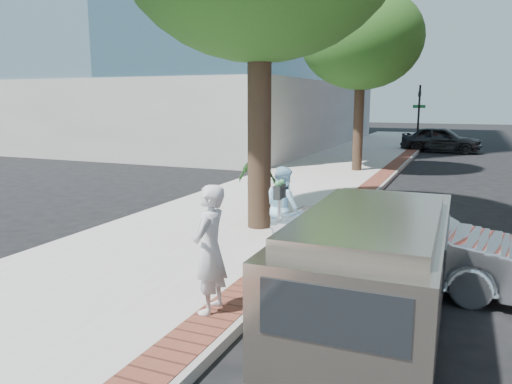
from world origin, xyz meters
The scene contains 14 objects.
ground centered at (0.00, 0.00, 0.00)m, with size 120.00×120.00×0.00m, color black.
sidewalk centered at (-1.50, 8.00, 0.07)m, with size 5.00×60.00×0.15m, color #9E9991.
brick_strip centered at (0.70, 8.00, 0.15)m, with size 0.60×60.00×0.01m, color brown.
curb centered at (1.05, 8.00, 0.07)m, with size 0.10×60.00×0.15m, color gray.
office_base centered at (-13.00, 22.00, 2.00)m, with size 18.20×22.20×4.00m, color gray.
signal_near centered at (0.90, 22.00, 2.25)m, with size 0.70×0.15×3.80m.
tree_far centered at (-0.50, 12.00, 5.30)m, with size 4.80×4.80×7.14m.
parking_meter centered at (0.70, -0.30, 1.21)m, with size 0.12×0.32×1.47m.
person_gray centered at (0.56, -2.59, 1.02)m, with size 0.63×0.42×1.74m, color #B7B7BC.
person_officer centered at (0.44, 0.61, 0.94)m, with size 0.77×0.60×1.59m, color #93C8E4.
person_green centered at (-1.08, 2.92, 1.02)m, with size 1.02×0.43×1.75m, color #44893E.
sedan_silver centered at (2.69, -0.04, 0.67)m, with size 1.41×4.06×1.34m, color silver.
bg_car centered at (2.18, 22.31, 0.74)m, with size 1.75×4.36×1.49m, color black.
van centered at (2.61, -1.90, 0.90)m, with size 1.76×4.48×1.64m.
Camera 1 is at (3.61, -8.20, 2.97)m, focal length 35.00 mm.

